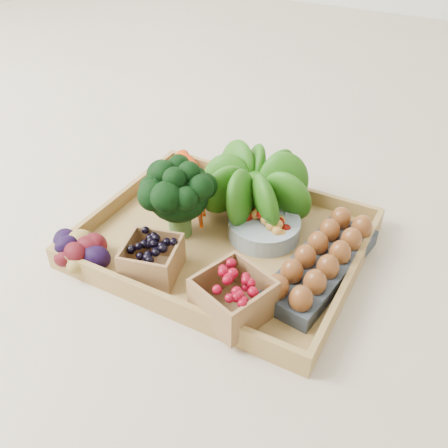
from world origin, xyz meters
The scene contains 10 objects.
ground centered at (0.00, 0.00, 0.00)m, with size 4.00×4.00×0.00m, color beige.
tray centered at (0.00, 0.00, 0.01)m, with size 0.55×0.45×0.01m, color #AA8547.
carrots centered at (-0.14, 0.13, 0.04)m, with size 0.23×0.16×0.05m, color #C63100, non-canonical shape.
lettuce centered at (0.01, 0.13, 0.10)m, with size 0.17×0.17×0.17m, color #21530C.
broccoli centered at (-0.10, -0.02, 0.08)m, with size 0.16×0.16×0.13m, color black, non-canonical shape.
cherry_bowl centered at (0.06, 0.06, 0.04)m, with size 0.15×0.15×0.04m, color #8C9EA5.
egg_carton centered at (0.21, 0.00, 0.03)m, with size 0.10×0.30×0.03m, color #333941.
potatoes centered at (-0.22, -0.19, 0.05)m, with size 0.13×0.13×0.08m, color #3F0A0F, non-canonical shape.
punnet_blackberry centered at (-0.08, -0.15, 0.05)m, with size 0.10×0.10×0.07m, color black.
punnet_raspberry centered at (0.11, -0.17, 0.05)m, with size 0.11×0.11×0.08m, color maroon.
Camera 1 is at (0.39, -0.71, 0.68)m, focal length 40.00 mm.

